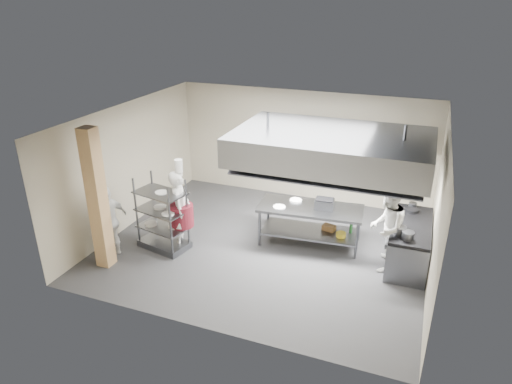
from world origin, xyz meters
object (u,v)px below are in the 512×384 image
at_px(island, 310,225).
at_px(chef_head, 180,210).
at_px(chef_plating, 109,221).
at_px(pass_rack, 162,214).
at_px(chef_line, 387,228).
at_px(stockpot, 400,230).
at_px(griddle, 324,204).
at_px(cooking_range, 409,244).

xyz_separation_m(island, chef_head, (-2.67, -1.15, 0.45)).
bearing_deg(chef_plating, island, 126.31).
height_order(pass_rack, chef_head, chef_head).
bearing_deg(island, chef_head, -162.07).
xyz_separation_m(pass_rack, chef_plating, (-0.87, -0.70, -0.01)).
relative_size(island, chef_head, 1.27).
distance_m(chef_head, chef_line, 4.43).
distance_m(chef_head, stockpot, 4.67).
bearing_deg(griddle, pass_rack, -161.93).
relative_size(island, pass_rack, 1.40).
bearing_deg(pass_rack, chef_plating, -129.29).
distance_m(island, stockpot, 2.11).
bearing_deg(chef_head, island, -88.86).
distance_m(chef_line, chef_plating, 5.83).
relative_size(chef_head, griddle, 4.35).
bearing_deg(island, stockpot, -21.64).
bearing_deg(pass_rack, cooking_range, 26.22).
bearing_deg(chef_plating, griddle, 125.30).
distance_m(chef_line, stockpot, 0.30).
distance_m(island, cooking_range, 2.18).
xyz_separation_m(island, pass_rack, (-3.03, -1.35, 0.37)).
bearing_deg(stockpot, island, 163.69).
xyz_separation_m(cooking_range, chef_plating, (-6.08, -2.04, 0.40)).
relative_size(griddle, stockpot, 1.65).
xyz_separation_m(cooking_range, griddle, (-1.89, 0.07, 0.59)).
height_order(cooking_range, chef_head, chef_head).
bearing_deg(chef_line, chef_head, -77.17).
xyz_separation_m(island, griddle, (0.29, 0.06, 0.56)).
bearing_deg(chef_line, chef_plating, -70.31).
bearing_deg(cooking_range, griddle, 177.80).
bearing_deg(chef_line, cooking_range, 135.40).
height_order(island, chef_head, chef_head).
relative_size(chef_plating, griddle, 3.94).
relative_size(pass_rack, griddle, 3.97).
bearing_deg(pass_rack, stockpot, 20.64).
height_order(pass_rack, cooking_range, pass_rack).
xyz_separation_m(island, cooking_range, (2.18, -0.01, -0.04)).
bearing_deg(pass_rack, griddle, 34.82).
height_order(pass_rack, chef_plating, pass_rack).
xyz_separation_m(chef_line, griddle, (-1.41, 0.50, 0.08)).
height_order(cooking_range, chef_plating, chef_plating).
distance_m(pass_rack, griddle, 3.61).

